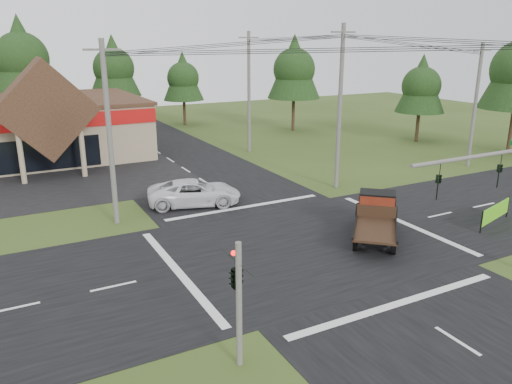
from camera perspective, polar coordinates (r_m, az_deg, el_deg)
ground at (r=26.66m, az=5.56°, el=-6.04°), size 120.00×120.00×0.00m
road_ns at (r=26.65m, az=5.56°, el=-6.02°), size 12.00×120.00×0.02m
road_ew at (r=26.65m, az=5.56°, el=-6.01°), size 120.00×12.00×0.02m
traffic_signal_corner at (r=15.99m, az=-2.28°, el=-8.44°), size 0.53×2.48×4.40m
utility_pole_nw at (r=29.37m, az=-16.42°, el=6.49°), size 2.00×0.30×10.50m
utility_pole_ne at (r=36.00m, az=9.55°, el=9.57°), size 2.00×0.30×11.50m
utility_pole_far at (r=45.89m, az=23.77°, el=9.12°), size 2.00×0.30×10.20m
utility_pole_n at (r=47.83m, az=-0.81°, el=11.40°), size 2.00×0.30×11.20m
tree_row_c at (r=61.51m, az=-25.24°, el=13.87°), size 7.28×7.28×13.13m
tree_row_d at (r=63.93m, az=-15.97°, el=13.65°), size 6.16×6.16×11.11m
tree_row_e at (r=64.30m, az=-8.34°, el=12.92°), size 5.04×5.04×9.09m
tree_side_ne at (r=59.59m, az=4.39°, el=14.04°), size 6.16×6.16×11.11m
tree_side_e_near at (r=55.39m, az=18.39°, el=11.63°), size 5.04×5.04×9.09m
antique_flatbed_truck at (r=27.52m, az=13.55°, el=-3.00°), size 5.48×5.75×2.41m
roadside_banner at (r=32.25m, az=25.67°, el=-2.31°), size 3.77×1.18×1.33m
white_pickup at (r=32.84m, az=-7.05°, el=-0.06°), size 6.57×4.38×1.67m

